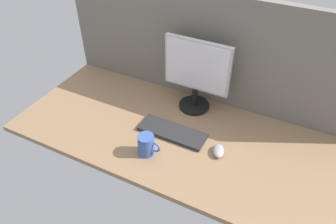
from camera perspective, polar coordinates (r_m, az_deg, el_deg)
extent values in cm
cube|color=#8C6B4C|center=(177.35, 2.02, -3.97)|extent=(180.00, 80.00, 3.00)
cube|color=slate|center=(186.07, 7.28, 10.89)|extent=(180.00, 5.00, 64.83)
cylinder|color=black|center=(193.56, 4.62, 1.17)|extent=(18.00, 18.00, 1.80)
cylinder|color=black|center=(189.69, 4.72, 2.69)|extent=(3.20, 3.20, 11.00)
cube|color=#B7B7B7|center=(179.03, 5.19, 8.17)|extent=(38.26, 2.40, 30.21)
cube|color=silver|center=(177.91, 5.02, 7.96)|extent=(35.86, 0.60, 27.81)
cube|color=#262628|center=(174.97, 0.75, -3.56)|extent=(37.09, 13.25, 2.00)
ellipsoid|color=#99999E|center=(165.98, 8.89, -6.78)|extent=(8.38, 10.89, 3.40)
cylinder|color=#38569E|center=(161.78, -3.88, -5.78)|extent=(8.35, 8.35, 11.34)
torus|color=#38569E|center=(159.57, -2.33, -6.22)|extent=(5.99, 1.00, 5.99)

